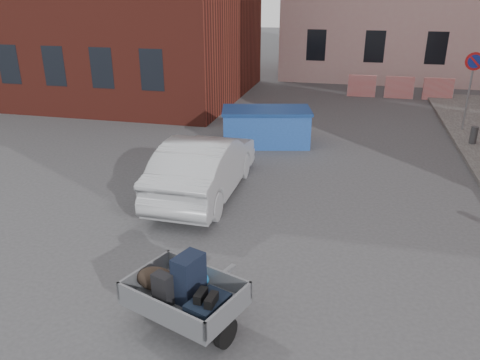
# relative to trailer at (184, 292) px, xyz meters

# --- Properties ---
(ground) EXTENTS (120.00, 120.00, 0.00)m
(ground) POSITION_rel_trailer_xyz_m (-0.06, 2.60, -0.61)
(ground) COLOR #38383A
(ground) RESTS_ON ground
(far_building) EXTENTS (6.00, 6.00, 8.00)m
(far_building) POSITION_rel_trailer_xyz_m (-20.06, 24.60, 3.39)
(far_building) COLOR maroon
(far_building) RESTS_ON ground
(no_parking_sign) EXTENTS (0.60, 0.09, 2.65)m
(no_parking_sign) POSITION_rel_trailer_xyz_m (5.94, 12.09, 1.41)
(no_parking_sign) COLOR gray
(no_parking_sign) RESTS_ON sidewalk
(barriers) EXTENTS (4.70, 0.18, 1.00)m
(barriers) POSITION_rel_trailer_xyz_m (4.14, 17.60, -0.11)
(barriers) COLOR red
(barriers) RESTS_ON ground
(trailer) EXTENTS (1.88, 1.98, 1.20)m
(trailer) POSITION_rel_trailer_xyz_m (0.00, 0.00, 0.00)
(trailer) COLOR black
(trailer) RESTS_ON ground
(dumpster) EXTENTS (3.06, 2.06, 1.17)m
(dumpster) POSITION_rel_trailer_xyz_m (-0.54, 9.10, -0.02)
(dumpster) COLOR #21499C
(dumpster) RESTS_ON ground
(silver_car) EXTENTS (1.56, 4.43, 1.46)m
(silver_car) POSITION_rel_trailer_xyz_m (-1.23, 4.80, 0.12)
(silver_car) COLOR #9DA0A4
(silver_car) RESTS_ON ground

